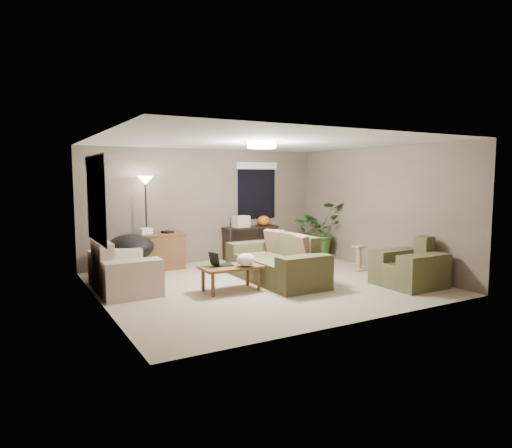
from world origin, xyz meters
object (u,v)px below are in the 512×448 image
papasan_chair (130,252)px  coffee_table (231,270)px  main_sofa (277,265)px  desk (158,251)px  armchair (410,269)px  loveseat (122,273)px  houseplant (317,237)px  cat_scratching_post (359,259)px  floor_lamp (146,192)px  console_table (251,240)px

papasan_chair → coffee_table: bearing=-59.8°
main_sofa → desk: main_sofa is taller
main_sofa → coffee_table: (-1.08, -0.28, 0.06)m
coffee_table → desk: desk is taller
armchair → loveseat: bearing=154.1°
armchair → desk: bearing=134.2°
houseplant → cat_scratching_post: size_ratio=2.65×
coffee_table → papasan_chair: size_ratio=0.84×
loveseat → floor_lamp: (0.85, 1.45, 1.30)m
console_table → houseplant: size_ratio=0.98×
main_sofa → floor_lamp: 3.07m
loveseat → desk: (1.04, 1.35, 0.08)m
console_table → cat_scratching_post: (1.31, -2.20, -0.22)m
console_table → papasan_chair: (-2.88, -0.46, 0.03)m
coffee_table → desk: 2.36m
main_sofa → cat_scratching_post: (1.95, -0.02, -0.08)m
papasan_chair → cat_scratching_post: papasan_chair is taller
main_sofa → coffee_table: bearing=-165.6°
coffee_table → houseplant: size_ratio=0.76×
main_sofa → desk: bearing=128.6°
papasan_chair → cat_scratching_post: bearing=-22.5°
papasan_chair → cat_scratching_post: (4.19, -1.74, -0.25)m
console_table → armchair: bearing=-72.6°
desk → papasan_chair: size_ratio=0.92×
armchair → console_table: bearing=107.4°
armchair → coffee_table: 3.11m
main_sofa → floor_lamp: size_ratio=1.15×
desk → main_sofa: bearing=-51.4°
loveseat → console_table: bearing=24.7°
coffee_table → console_table: (1.72, 2.46, 0.08)m
floor_lamp → main_sofa: bearing=-49.6°
houseplant → cat_scratching_post: houseplant is taller
armchair → coffee_table: (-2.87, 1.21, 0.06)m
loveseat → papasan_chair: bearing=68.6°
console_table → coffee_table: bearing=-124.9°
loveseat → floor_lamp: 2.12m
armchair → papasan_chair: bearing=141.5°
coffee_table → desk: (-0.54, 2.30, 0.02)m
papasan_chair → cat_scratching_post: size_ratio=2.39×
coffee_table → console_table: console_table is taller
floor_lamp → houseplant: floor_lamp is taller
houseplant → cat_scratching_post: 1.48m
papasan_chair → houseplant: 4.22m
houseplant → armchair: bearing=-93.6°
houseplant → coffee_table: bearing=-150.8°
loveseat → coffee_table: bearing=-31.0°
main_sofa → loveseat: bearing=165.8°
papasan_chair → desk: bearing=25.7°
loveseat → cat_scratching_post: loveseat is taller
armchair → papasan_chair: armchair is taller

